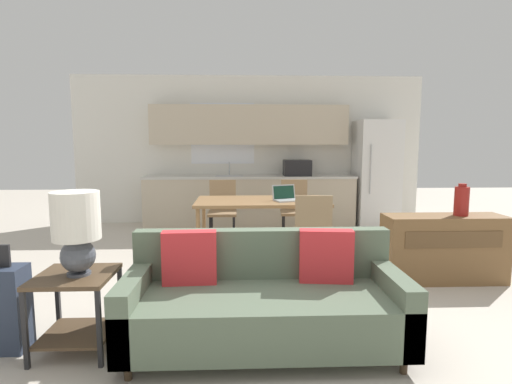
{
  "coord_description": "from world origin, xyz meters",
  "views": [
    {
      "loc": [
        -0.18,
        -2.83,
        1.49
      ],
      "look_at": [
        -0.0,
        1.5,
        0.95
      ],
      "focal_mm": 28.0,
      "sensor_mm": 36.0,
      "label": 1
    }
  ],
  "objects_px": {
    "vase": "(462,201)",
    "laptop": "(286,197)",
    "table_lamp": "(76,227)",
    "dining_chair_far_right": "(295,207)",
    "dining_chair_near_right": "(313,231)",
    "dining_chair_far_left": "(223,208)",
    "couch": "(264,301)",
    "credenza": "(443,248)",
    "dining_table": "(261,204)",
    "side_table": "(76,299)",
    "refrigerator": "(376,173)"
  },
  "relations": [
    {
      "from": "vase",
      "to": "laptop",
      "type": "height_order",
      "value": "vase"
    },
    {
      "from": "table_lamp",
      "to": "vase",
      "type": "relative_size",
      "value": 1.73
    },
    {
      "from": "dining_chair_far_right",
      "to": "dining_chair_near_right",
      "type": "relative_size",
      "value": 1.0
    },
    {
      "from": "dining_chair_far_left",
      "to": "dining_chair_far_right",
      "type": "bearing_deg",
      "value": 1.03
    },
    {
      "from": "couch",
      "to": "table_lamp",
      "type": "distance_m",
      "value": 1.42
    },
    {
      "from": "couch",
      "to": "laptop",
      "type": "xyz_separation_m",
      "value": [
        0.42,
        2.29,
        0.46
      ]
    },
    {
      "from": "table_lamp",
      "to": "credenza",
      "type": "xyz_separation_m",
      "value": [
        3.32,
        1.33,
        -0.55
      ]
    },
    {
      "from": "dining_chair_near_right",
      "to": "laptop",
      "type": "distance_m",
      "value": 0.82
    },
    {
      "from": "dining_table",
      "to": "dining_chair_near_right",
      "type": "xyz_separation_m",
      "value": [
        0.53,
        -0.8,
        -0.18
      ]
    },
    {
      "from": "vase",
      "to": "dining_chair_far_right",
      "type": "height_order",
      "value": "vase"
    },
    {
      "from": "credenza",
      "to": "dining_chair_near_right",
      "type": "bearing_deg",
      "value": 169.69
    },
    {
      "from": "couch",
      "to": "vase",
      "type": "height_order",
      "value": "vase"
    },
    {
      "from": "side_table",
      "to": "table_lamp",
      "type": "bearing_deg",
      "value": -23.02
    },
    {
      "from": "side_table",
      "to": "couch",
      "type": "bearing_deg",
      "value": 0.55
    },
    {
      "from": "refrigerator",
      "to": "dining_chair_far_left",
      "type": "height_order",
      "value": "refrigerator"
    },
    {
      "from": "refrigerator",
      "to": "vase",
      "type": "distance_m",
      "value": 2.99
    },
    {
      "from": "dining_chair_near_right",
      "to": "laptop",
      "type": "xyz_separation_m",
      "value": [
        -0.22,
        0.74,
        0.28
      ]
    },
    {
      "from": "refrigerator",
      "to": "credenza",
      "type": "height_order",
      "value": "refrigerator"
    },
    {
      "from": "dining_table",
      "to": "vase",
      "type": "bearing_deg",
      "value": -27.05
    },
    {
      "from": "refrigerator",
      "to": "dining_chair_far_left",
      "type": "relative_size",
      "value": 2.04
    },
    {
      "from": "dining_table",
      "to": "credenza",
      "type": "distance_m",
      "value": 2.2
    },
    {
      "from": "side_table",
      "to": "vase",
      "type": "height_order",
      "value": "vase"
    },
    {
      "from": "refrigerator",
      "to": "dining_table",
      "type": "relative_size",
      "value": 1.11
    },
    {
      "from": "dining_table",
      "to": "vase",
      "type": "distance_m",
      "value": 2.32
    },
    {
      "from": "side_table",
      "to": "laptop",
      "type": "height_order",
      "value": "laptop"
    },
    {
      "from": "couch",
      "to": "laptop",
      "type": "height_order",
      "value": "laptop"
    },
    {
      "from": "couch",
      "to": "dining_chair_near_right",
      "type": "relative_size",
      "value": 2.13
    },
    {
      "from": "vase",
      "to": "dining_chair_far_right",
      "type": "bearing_deg",
      "value": 129.04
    },
    {
      "from": "dining_chair_far_right",
      "to": "laptop",
      "type": "relative_size",
      "value": 2.4
    },
    {
      "from": "dining_chair_far_right",
      "to": "refrigerator",
      "type": "bearing_deg",
      "value": 38.45
    },
    {
      "from": "dining_table",
      "to": "table_lamp",
      "type": "height_order",
      "value": "table_lamp"
    },
    {
      "from": "dining_chair_far_left",
      "to": "side_table",
      "type": "bearing_deg",
      "value": -106.1
    },
    {
      "from": "side_table",
      "to": "laptop",
      "type": "relative_size",
      "value": 1.46
    },
    {
      "from": "dining_table",
      "to": "dining_chair_far_left",
      "type": "relative_size",
      "value": 1.84
    },
    {
      "from": "table_lamp",
      "to": "dining_chair_near_right",
      "type": "height_order",
      "value": "table_lamp"
    },
    {
      "from": "dining_table",
      "to": "dining_chair_far_left",
      "type": "bearing_deg",
      "value": 124.29
    },
    {
      "from": "credenza",
      "to": "dining_chair_near_right",
      "type": "height_order",
      "value": "dining_chair_near_right"
    },
    {
      "from": "vase",
      "to": "credenza",
      "type": "bearing_deg",
      "value": 177.57
    },
    {
      "from": "laptop",
      "to": "dining_chair_near_right",
      "type": "bearing_deg",
      "value": -92.42
    },
    {
      "from": "couch",
      "to": "vase",
      "type": "bearing_deg",
      "value": 30.67
    },
    {
      "from": "dining_chair_far_right",
      "to": "laptop",
      "type": "height_order",
      "value": "laptop"
    },
    {
      "from": "dining_table",
      "to": "dining_chair_far_left",
      "type": "xyz_separation_m",
      "value": [
        -0.54,
        0.8,
        -0.18
      ]
    },
    {
      "from": "dining_table",
      "to": "dining_chair_far_right",
      "type": "distance_m",
      "value": 1.0
    },
    {
      "from": "side_table",
      "to": "vase",
      "type": "xyz_separation_m",
      "value": [
        3.52,
        1.3,
        0.49
      ]
    },
    {
      "from": "dining_table",
      "to": "couch",
      "type": "relative_size",
      "value": 0.86
    },
    {
      "from": "dining_chair_near_right",
      "to": "side_table",
      "type": "bearing_deg",
      "value": 46.48
    },
    {
      "from": "refrigerator",
      "to": "table_lamp",
      "type": "xyz_separation_m",
      "value": [
        -3.59,
        -4.31,
        -0.03
      ]
    },
    {
      "from": "credenza",
      "to": "dining_chair_far_left",
      "type": "xyz_separation_m",
      "value": [
        -2.44,
        1.84,
        0.15
      ]
    },
    {
      "from": "dining_chair_far_left",
      "to": "laptop",
      "type": "xyz_separation_m",
      "value": [
        0.85,
        -0.85,
        0.28
      ]
    },
    {
      "from": "laptop",
      "to": "table_lamp",
      "type": "bearing_deg",
      "value": -145.75
    }
  ]
}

